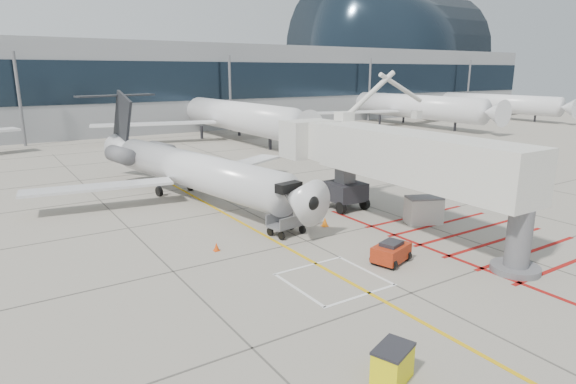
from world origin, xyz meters
TOP-DOWN VIEW (x-y plane):
  - ground_plane at (0.00, 0.00)m, footprint 260.00×260.00m
  - regional_jet at (-1.56, 13.98)m, footprint 27.73×32.69m
  - jet_bridge at (6.11, 1.78)m, footprint 9.77×20.24m
  - pushback_tug at (1.75, -0.96)m, footprint 2.34×1.83m
  - spill_bin at (-5.15, -7.99)m, footprint 1.58×1.32m
  - baggage_cart at (-0.37, 5.60)m, footprint 2.33×1.68m
  - ground_power_unit at (8.23, 2.70)m, footprint 2.54×2.06m
  - cone_nose at (-5.03, 5.42)m, footprint 0.33×0.33m
  - cone_side at (2.55, 5.65)m, footprint 0.41×0.41m
  - terminal_building at (10.00, 70.00)m, footprint 180.00×28.00m
  - terminal_glass_band at (10.00, 55.95)m, footprint 180.00×0.10m
  - terminal_dome at (70.00, 70.00)m, footprint 40.00×28.00m
  - bg_aircraft_c at (15.35, 46.00)m, footprint 36.69×40.77m
  - bg_aircraft_d at (50.46, 46.00)m, footprint 36.80×40.89m
  - bg_aircraft_e at (75.60, 46.00)m, footprint 33.02×36.69m

SIDE VIEW (x-z plane):
  - ground_plane at x=0.00m, z-range 0.00..0.00m
  - cone_nose at x=-5.03m, z-range 0.00..0.46m
  - cone_side at x=2.55m, z-range 0.00..0.57m
  - spill_bin at x=-5.15m, z-range 0.00..1.17m
  - pushback_tug at x=1.75m, z-range 0.00..1.20m
  - baggage_cart at x=-0.37m, z-range 0.00..1.35m
  - ground_power_unit at x=8.23m, z-range 0.00..1.75m
  - regional_jet at x=-1.56m, z-range 0.00..7.66m
  - jet_bridge at x=6.11m, z-range 0.00..8.05m
  - bg_aircraft_e at x=75.60m, z-range 0.00..11.01m
  - bg_aircraft_c at x=15.35m, z-range 0.00..12.23m
  - bg_aircraft_d at x=50.46m, z-range 0.00..12.27m
  - terminal_building at x=10.00m, z-range 0.00..14.00m
  - terminal_glass_band at x=10.00m, z-range 5.00..11.00m
  - terminal_dome at x=70.00m, z-range 0.00..28.00m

